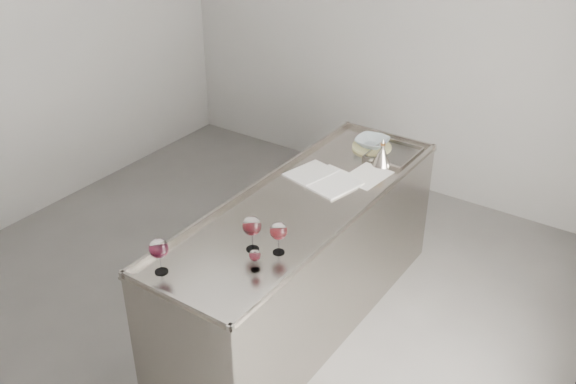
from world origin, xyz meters
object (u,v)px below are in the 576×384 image
Objects in this scene: counter at (303,262)px; wine_glass_right at (278,232)px; wine_glass_left at (159,249)px; wine_glass_small at (255,256)px; wine_glass_middle at (252,227)px; ceramic_bowl at (372,142)px; wine_funnel at (382,157)px; notebook at (323,179)px.

counter is 12.50× the size of wine_glass_right.
counter is at bearing 78.01° from wine_glass_left.
wine_glass_left reaches higher than wine_glass_right.
wine_glass_right is 1.50× the size of wine_glass_small.
wine_glass_left is 0.98× the size of wine_glass_middle.
wine_glass_middle is 1.55m from ceramic_bowl.
wine_funnel reaches higher than wine_glass_left.
wine_glass_left is 0.39× the size of notebook.
wine_glass_right is 0.80× the size of ceramic_bowl.
ceramic_bowl is at bearing 96.52° from wine_glass_small.
wine_glass_left reaches higher than counter.
wine_funnel is at bearing 75.08° from notebook.
wine_funnel is at bearing 90.89° from wine_glass_right.
wine_glass_left is 1.38m from notebook.
ceramic_bowl is (-0.20, 1.48, -0.09)m from wine_glass_right.
notebook is (0.17, 1.36, -0.14)m from wine_glass_left.
counter is 1.07m from ceramic_bowl.
wine_glass_left is at bearing -84.25° from notebook.
wine_glass_middle is (0.05, -0.60, 0.62)m from counter.
wine_glass_right is 0.90m from notebook.
counter is 4.60× the size of notebook.
wine_glass_left is 0.99× the size of wine_funnel.
counter is 11.71× the size of wine_glass_left.
notebook is at bearing -93.77° from ceramic_bowl.
notebook is 0.63m from ceramic_bowl.
wine_glass_left is 0.52m from wine_glass_middle.
wine_glass_right is 1.50m from ceramic_bowl.
counter is at bearing 103.51° from wine_glass_small.
wine_glass_middle is at bearing -95.04° from wine_funnel.
wine_glass_left is at bearing -101.99° from counter.
wine_funnel is (0.22, 0.42, 0.06)m from notebook.
wine_funnel is (0.39, 1.79, -0.08)m from wine_glass_left.
ceramic_bowl reaches higher than counter.
wine_glass_middle is at bearing 58.32° from wine_glass_left.
wine_funnel is (0.17, 0.74, 0.53)m from counter.
wine_glass_right reaches higher than ceramic_bowl.
wine_glass_middle reaches higher than wine_glass_left.
counter is 0.87m from wine_glass_middle.
wine_glass_middle is 1.09× the size of wine_glass_right.
ceramic_bowl is (-0.06, 1.54, -0.10)m from wine_glass_middle.
wine_glass_right is 1.29m from wine_funnel.
wine_glass_small is (0.40, 0.30, -0.05)m from wine_glass_left.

